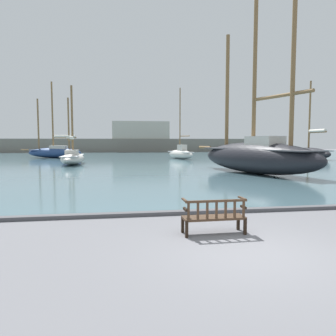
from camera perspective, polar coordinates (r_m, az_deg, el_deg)
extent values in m
plane|color=slate|center=(7.44, 14.43, -14.12)|extent=(160.00, 160.00, 0.00)
cube|color=#476670|center=(50.57, -6.01, 2.09)|extent=(100.00, 80.00, 0.08)
cube|color=#4C4C50|center=(10.93, 6.25, -7.57)|extent=(40.00, 0.30, 0.12)
cube|color=black|center=(8.65, 2.57, -9.84)|extent=(0.07, 0.07, 0.42)
cube|color=black|center=(9.10, 12.13, -9.20)|extent=(0.07, 0.07, 0.42)
cube|color=black|center=(8.22, 3.27, -10.61)|extent=(0.07, 0.07, 0.42)
cube|color=black|center=(8.70, 13.27, -9.88)|extent=(0.07, 0.07, 0.42)
cube|color=#422D1E|center=(8.59, 7.95, -8.55)|extent=(1.61, 0.55, 0.06)
cube|color=#422D1E|center=(8.28, 8.46, -5.72)|extent=(1.60, 0.08, 0.06)
cube|color=#422D1E|center=(8.13, 3.59, -7.56)|extent=(0.06, 0.04, 0.41)
cube|color=#422D1E|center=(8.19, 5.23, -7.48)|extent=(0.06, 0.04, 0.41)
cube|color=#422D1E|center=(8.26, 6.85, -7.40)|extent=(0.06, 0.04, 0.41)
cube|color=#422D1E|center=(8.33, 8.44, -7.31)|extent=(0.06, 0.04, 0.41)
cube|color=#422D1E|center=(8.41, 10.00, -7.21)|extent=(0.06, 0.04, 0.41)
cube|color=#422D1E|center=(8.49, 11.54, -7.12)|extent=(0.06, 0.04, 0.41)
cube|color=#422D1E|center=(8.58, 13.04, -7.02)|extent=(0.06, 0.04, 0.41)
cube|color=black|center=(8.24, 3.03, -7.19)|extent=(0.06, 0.30, 0.06)
cube|color=#422D1E|center=(8.28, 2.89, -5.60)|extent=(0.07, 0.47, 0.04)
cube|color=black|center=(8.71, 13.01, -6.64)|extent=(0.06, 0.30, 0.06)
cube|color=#422D1E|center=(8.76, 12.80, -5.15)|extent=(0.07, 0.47, 0.04)
ellipsoid|color=silver|center=(33.54, -16.25, 1.58)|extent=(2.16, 6.84, 1.10)
cube|color=white|center=(33.52, -16.26, 2.09)|extent=(1.64, 6.01, 0.08)
cube|color=beige|center=(33.01, -16.40, 2.58)|extent=(1.14, 1.61, 0.53)
cylinder|color=brown|center=(33.72, -16.36, 7.94)|extent=(0.20, 0.20, 6.78)
cylinder|color=brown|center=(32.27, -16.64, 4.77)|extent=(0.22, 2.81, 0.16)
cylinder|color=silver|center=(32.27, -16.64, 5.06)|extent=(0.37, 2.53, 0.32)
cylinder|color=brown|center=(37.47, -15.41, 2.41)|extent=(0.19, 1.18, 0.16)
ellipsoid|color=black|center=(23.96, 15.02, 1.72)|extent=(6.10, 11.69, 2.21)
cube|color=#4C4C51|center=(23.94, 15.05, 3.17)|extent=(5.02, 10.18, 0.08)
cube|color=beige|center=(23.30, 16.48, 4.27)|extent=(2.19, 2.74, 0.87)
cylinder|color=brown|center=(24.90, 14.94, 18.78)|extent=(0.28, 0.28, 13.30)
cylinder|color=brown|center=(22.52, 19.05, 11.83)|extent=(1.71, 4.80, 0.22)
cylinder|color=brown|center=(26.84, 10.28, 12.88)|extent=(0.28, 0.28, 8.76)
cylinder|color=brown|center=(22.27, 21.01, 17.45)|extent=(0.28, 0.28, 11.13)
cylinder|color=brown|center=(29.13, 6.45, 3.60)|extent=(0.72, 1.68, 0.22)
ellipsoid|color=black|center=(45.41, 23.38, 2.38)|extent=(2.82, 8.97, 1.44)
cube|color=#4C4C51|center=(45.40, 23.40, 2.88)|extent=(2.19, 7.87, 0.08)
cylinder|color=brown|center=(45.69, 23.44, 8.37)|extent=(0.22, 0.22, 8.66)
cylinder|color=brown|center=(43.92, 24.56, 5.70)|extent=(0.44, 3.83, 0.18)
cylinder|color=silver|center=(43.92, 24.56, 5.93)|extent=(0.59, 3.46, 0.36)
ellipsoid|color=navy|center=(46.74, -19.11, 2.51)|extent=(7.66, 3.94, 1.36)
cube|color=#516B9E|center=(46.72, -19.12, 2.97)|extent=(6.67, 3.20, 0.08)
cube|color=beige|center=(46.49, -18.51, 3.38)|extent=(2.38, 1.68, 0.57)
cylinder|color=brown|center=(46.90, -19.48, 8.54)|extent=(0.21, 0.21, 9.03)
cylinder|color=brown|center=(46.13, -17.56, 5.07)|extent=(3.16, 0.99, 0.17)
cylinder|color=silver|center=(46.14, -17.57, 5.28)|extent=(2.89, 1.07, 0.34)
cylinder|color=brown|center=(47.72, -21.67, 7.08)|extent=(0.21, 0.21, 6.82)
cylinder|color=brown|center=(45.96, -16.93, 7.36)|extent=(0.21, 0.21, 6.91)
cylinder|color=brown|center=(48.64, -23.66, 2.92)|extent=(1.10, 0.44, 0.17)
ellipsoid|color=silver|center=(41.80, 2.18, 2.39)|extent=(3.00, 6.15, 1.15)
cube|color=white|center=(41.79, 2.18, 2.82)|extent=(2.47, 5.36, 0.08)
cube|color=beige|center=(41.38, 2.47, 3.48)|extent=(1.09, 1.46, 0.89)
cylinder|color=brown|center=(41.98, 2.10, 8.36)|extent=(0.14, 0.14, 8.02)
cylinder|color=brown|center=(40.82, 2.89, 5.58)|extent=(0.79, 2.39, 0.11)
cube|color=slate|center=(67.88, -6.86, 3.90)|extent=(52.76, 2.40, 2.79)
cube|color=#B7B2A3|center=(68.06, -4.76, 6.60)|extent=(11.68, 2.00, 3.57)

